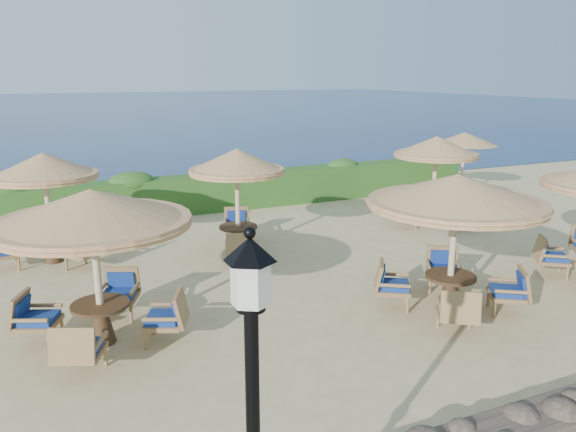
# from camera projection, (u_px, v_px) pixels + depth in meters

# --- Properties ---
(ground) EXTENTS (120.00, 120.00, 0.00)m
(ground) POSITION_uv_depth(u_px,v_px,m) (345.00, 275.00, 12.71)
(ground) COLOR #CBB780
(ground) RESTS_ON ground
(sea) EXTENTS (160.00, 160.00, 0.00)m
(sea) POSITION_uv_depth(u_px,v_px,m) (81.00, 107.00, 74.51)
(sea) COLOR #0B1E4B
(sea) RESTS_ON ground
(hedge) EXTENTS (18.00, 0.90, 1.20)m
(hedge) POSITION_uv_depth(u_px,v_px,m) (239.00, 190.00, 18.91)
(hedge) COLOR #234C18
(hedge) RESTS_ON ground
(extra_parasol) EXTENTS (2.30, 2.30, 2.41)m
(extra_parasol) POSITION_uv_depth(u_px,v_px,m) (465.00, 139.00, 19.87)
(extra_parasol) COLOR beige
(extra_parasol) RESTS_ON ground
(cafe_set_0) EXTENTS (3.21, 3.21, 2.65)m
(cafe_set_0) POSITION_uv_depth(u_px,v_px,m) (94.00, 234.00, 9.05)
(cafe_set_0) COLOR beige
(cafe_set_0) RESTS_ON ground
(cafe_set_1) EXTENTS (3.31, 3.31, 2.65)m
(cafe_set_1) POSITION_uv_depth(u_px,v_px,m) (455.00, 212.00, 10.36)
(cafe_set_1) COLOR beige
(cafe_set_1) RESTS_ON ground
(cafe_set_3) EXTENTS (2.65, 2.76, 2.65)m
(cafe_set_3) POSITION_uv_depth(u_px,v_px,m) (46.00, 188.00, 13.14)
(cafe_set_3) COLOR beige
(cafe_set_3) RESTS_ON ground
(cafe_set_4) EXTENTS (2.38, 2.88, 2.65)m
(cafe_set_4) POSITION_uv_depth(u_px,v_px,m) (237.00, 178.00, 13.80)
(cafe_set_4) COLOR beige
(cafe_set_4) RESTS_ON ground
(cafe_set_5) EXTENTS (2.64, 2.77, 2.65)m
(cafe_set_5) POSITION_uv_depth(u_px,v_px,m) (435.00, 164.00, 16.53)
(cafe_set_5) COLOR beige
(cafe_set_5) RESTS_ON ground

